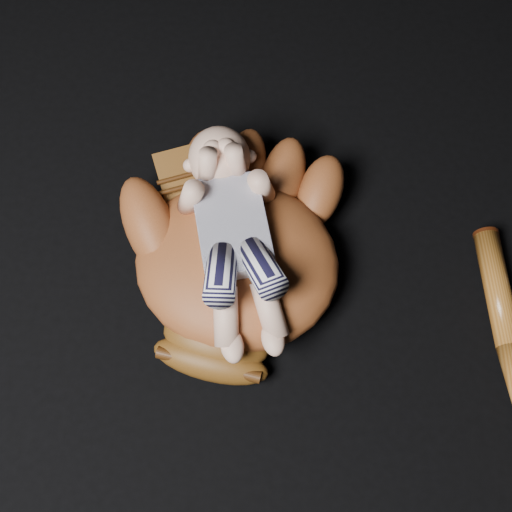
# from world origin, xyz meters

# --- Properties ---
(baseball_glove) EXTENTS (0.50, 0.53, 0.14)m
(baseball_glove) POSITION_xyz_m (-0.12, 0.14, 0.07)
(baseball_glove) COLOR brown
(baseball_glove) RESTS_ON ground
(newborn_baby) EXTENTS (0.22, 0.38, 0.15)m
(newborn_baby) POSITION_xyz_m (-0.12, 0.14, 0.12)
(newborn_baby) COLOR #D5A389
(newborn_baby) RESTS_ON baseball_glove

